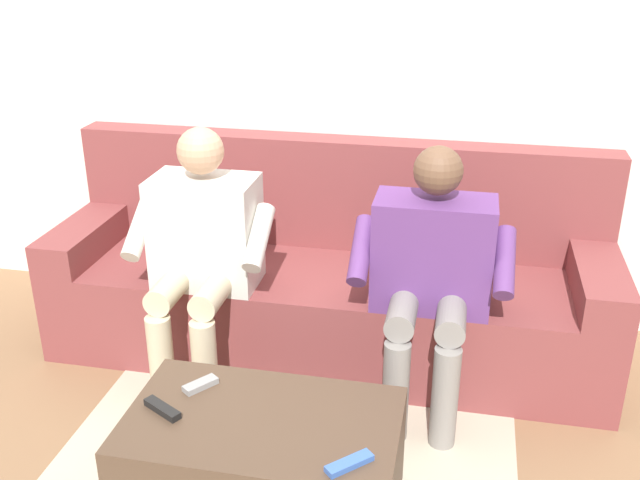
# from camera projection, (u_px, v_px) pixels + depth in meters

# --- Properties ---
(ground_plane) EXTENTS (8.00, 8.00, 0.00)m
(ground_plane) POSITION_uv_depth(u_px,v_px,m) (292.00, 443.00, 2.74)
(ground_plane) COLOR #846042
(back_wall) EXTENTS (4.81, 0.06, 2.72)m
(back_wall) POSITION_uv_depth(u_px,v_px,m) (349.00, 30.00, 3.26)
(back_wall) COLOR silver
(back_wall) RESTS_ON ground
(couch) EXTENTS (2.43, 0.71, 0.92)m
(couch) POSITION_uv_depth(u_px,v_px,m) (329.00, 284.00, 3.28)
(couch) COLOR brown
(couch) RESTS_ON ground
(coffee_table) EXTENTS (0.86, 0.52, 0.38)m
(coffee_table) POSITION_uv_depth(u_px,v_px,m) (264.00, 467.00, 2.34)
(coffee_table) COLOR #4C3828
(coffee_table) RESTS_ON ground
(person_left_seated) EXTENTS (0.61, 0.49, 1.06)m
(person_left_seated) POSITION_uv_depth(u_px,v_px,m) (431.00, 268.00, 2.76)
(person_left_seated) COLOR #5B3370
(person_left_seated) RESTS_ON ground
(person_right_seated) EXTENTS (0.58, 0.51, 1.07)m
(person_right_seated) POSITION_uv_depth(u_px,v_px,m) (202.00, 245.00, 2.94)
(person_right_seated) COLOR beige
(person_right_seated) RESTS_ON ground
(remote_black) EXTENTS (0.14, 0.10, 0.02)m
(remote_black) POSITION_uv_depth(u_px,v_px,m) (162.00, 409.00, 2.29)
(remote_black) COLOR black
(remote_black) RESTS_ON coffee_table
(remote_gray) EXTENTS (0.11, 0.12, 0.02)m
(remote_gray) POSITION_uv_depth(u_px,v_px,m) (200.00, 385.00, 2.41)
(remote_gray) COLOR gray
(remote_gray) RESTS_ON coffee_table
(remote_blue) EXTENTS (0.13, 0.13, 0.02)m
(remote_blue) POSITION_uv_depth(u_px,v_px,m) (349.00, 463.00, 2.06)
(remote_blue) COLOR #3860B7
(remote_blue) RESTS_ON coffee_table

